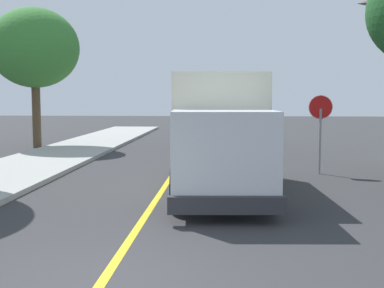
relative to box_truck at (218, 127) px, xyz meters
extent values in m
plane|color=#303033|center=(-1.55, -7.07, -1.77)|extent=(120.00, 120.00, 0.00)
cube|color=gold|center=(-1.55, 2.93, -1.76)|extent=(0.16, 56.00, 0.01)
cube|color=#F2EDCC|center=(-0.04, 0.73, 0.13)|extent=(2.68, 5.13, 2.60)
cube|color=silver|center=(0.16, -2.76, -0.32)|extent=(2.39, 2.13, 1.70)
cube|color=#1E2D3D|center=(0.21, -3.66, 0.06)|extent=(2.04, 0.20, 0.75)
cube|color=#2D2D33|center=(0.22, -3.84, -1.35)|extent=(2.41, 0.34, 0.36)
cylinder|color=black|center=(1.20, -2.50, -1.27)|extent=(0.36, 1.02, 1.00)
cylinder|color=black|center=(-0.90, -2.62, -1.27)|extent=(0.36, 1.02, 1.00)
cylinder|color=black|center=(0.93, 2.04, -1.27)|extent=(0.36, 1.02, 1.00)
cylinder|color=black|center=(-1.16, 1.92, -1.27)|extent=(0.36, 1.02, 1.00)
cube|color=#B7B7BC|center=(0.46, 7.65, -1.12)|extent=(1.88, 4.43, 0.76)
cube|color=#1E2D3D|center=(0.45, 7.80, -0.42)|extent=(1.61, 1.83, 0.64)
cylinder|color=black|center=(1.27, 6.25, -1.45)|extent=(0.23, 0.64, 0.64)
cylinder|color=black|center=(-0.31, 6.22, -1.45)|extent=(0.23, 0.64, 0.64)
cylinder|color=black|center=(1.22, 9.07, -1.45)|extent=(0.23, 0.64, 0.64)
cylinder|color=black|center=(-0.36, 9.04, -1.45)|extent=(0.23, 0.64, 0.64)
cube|color=black|center=(0.70, 13.16, -1.12)|extent=(1.89, 4.44, 0.76)
cube|color=#1E2D3D|center=(0.70, 13.31, -0.42)|extent=(1.62, 1.83, 0.64)
cylinder|color=black|center=(1.46, 11.73, -1.45)|extent=(0.23, 0.64, 0.64)
cylinder|color=black|center=(-0.12, 11.76, -1.45)|extent=(0.23, 0.64, 0.64)
cylinder|color=black|center=(1.52, 14.55, -1.45)|extent=(0.23, 0.64, 0.64)
cylinder|color=black|center=(-0.06, 14.58, -1.45)|extent=(0.23, 0.64, 0.64)
cylinder|color=gray|center=(3.38, 3.25, -0.67)|extent=(0.08, 0.08, 2.20)
cylinder|color=red|center=(3.38, 3.28, 0.48)|extent=(0.76, 0.03, 0.76)
cylinder|color=white|center=(3.38, 3.30, 0.48)|extent=(0.80, 0.02, 0.80)
cylinder|color=brown|center=(-9.34, 11.25, -0.19)|extent=(0.42, 0.42, 3.15)
ellipsoid|color=#387A33|center=(-9.34, 11.25, 3.27)|extent=(4.43, 4.43, 3.99)
camera|label=1|loc=(0.15, -13.95, 0.85)|focal=47.50mm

